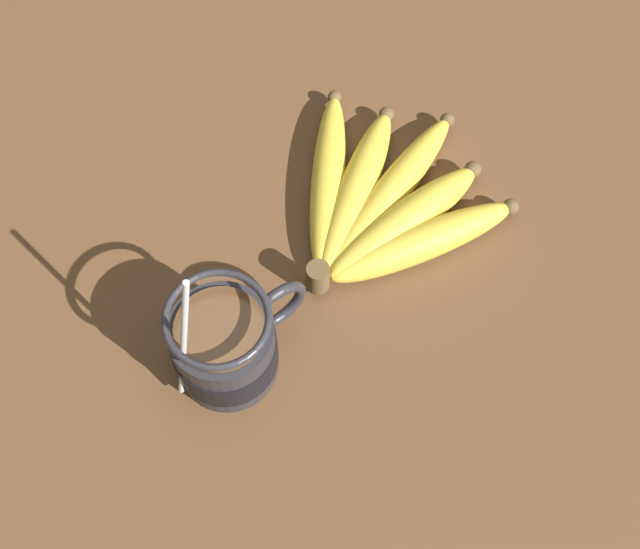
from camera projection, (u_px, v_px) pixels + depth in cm
name	position (u px, v px, depth cm)	size (l,w,h in cm)	color
table	(273.00, 327.00, 77.57)	(134.69, 134.69, 2.86)	brown
coffee_mug	(226.00, 346.00, 70.86)	(12.59, 8.51, 17.65)	#28282D
banana_bunch	(381.00, 206.00, 79.46)	(21.64, 21.82, 4.03)	brown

